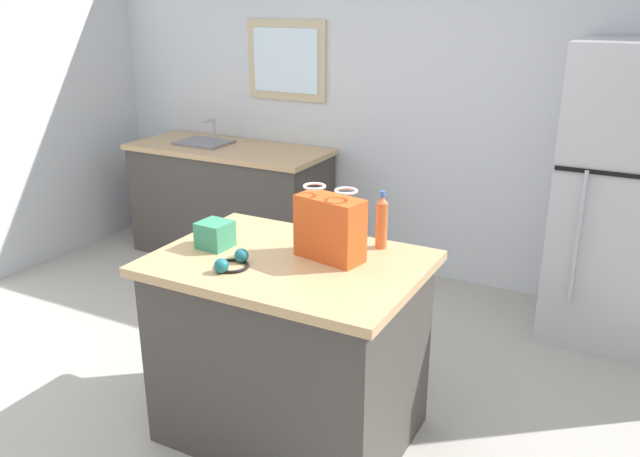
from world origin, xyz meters
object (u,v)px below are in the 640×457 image
at_px(refrigerator, 630,198).
at_px(ear_defenders, 232,263).
at_px(kitchen_island, 290,348).
at_px(small_box, 215,235).
at_px(shopping_bag, 330,228).
at_px(bottle, 382,222).

xyz_separation_m(refrigerator, ear_defenders, (-1.44, -1.97, 0.04)).
relative_size(kitchen_island, refrigerator, 0.67).
relative_size(refrigerator, small_box, 12.67).
xyz_separation_m(refrigerator, small_box, (-1.65, -1.81, 0.08)).
bearing_deg(shopping_bag, small_box, -166.60).
bearing_deg(refrigerator, kitchen_island, -125.61).
xyz_separation_m(shopping_bag, ear_defenders, (-0.33, -0.29, -0.12)).
bearing_deg(kitchen_island, shopping_bag, 30.71).
bearing_deg(small_box, kitchen_island, 5.03).
height_order(refrigerator, small_box, refrigerator).
relative_size(kitchen_island, bottle, 4.35).
xyz_separation_m(kitchen_island, bottle, (0.31, 0.32, 0.57)).
distance_m(shopping_bag, bottle, 0.28).
height_order(kitchen_island, ear_defenders, ear_defenders).
relative_size(small_box, bottle, 0.51).
xyz_separation_m(shopping_bag, bottle, (0.15, 0.23, -0.02)).
height_order(refrigerator, ear_defenders, refrigerator).
bearing_deg(ear_defenders, bottle, 47.68).
distance_m(small_box, bottle, 0.77).
distance_m(kitchen_island, refrigerator, 2.23).
bearing_deg(ear_defenders, refrigerator, 53.90).
distance_m(refrigerator, bottle, 1.75).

